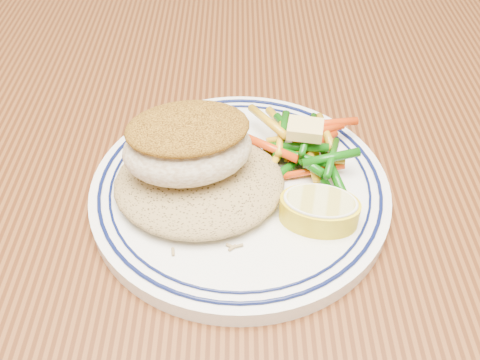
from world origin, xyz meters
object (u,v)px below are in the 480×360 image
Objects in this scene: fish_fillet at (188,144)px; lemon_wedge at (319,209)px; rice_pilaf at (199,180)px; vegetable_pile at (300,148)px; plate at (240,189)px; dining_table at (199,253)px.

fish_fillet is 0.11m from lemon_wedge.
rice_pilaf is 1.26× the size of vegetable_pile.
fish_fillet is at bearing -177.36° from plate.
fish_fillet is 0.10m from vegetable_pile.
plate is 0.04m from rice_pilaf.
dining_table is 13.26× the size of fish_fillet.
dining_table is 13.55× the size of vegetable_pile.
vegetable_pile is (0.05, 0.03, 0.02)m from plate.
vegetable_pile is 1.62× the size of lemon_wedge.
lemon_wedge is (0.10, -0.05, 0.13)m from dining_table.
plate is at bearing 2.64° from fish_fillet.
fish_fillet is (-0.04, -0.00, 0.05)m from plate.
plate is 1.80× the size of rice_pilaf.
plate is at bearing -18.39° from dining_table.
rice_pilaf is 0.09m from vegetable_pile.
dining_table is 0.16m from vegetable_pile.
plate is (0.04, -0.01, 0.11)m from dining_table.
rice_pilaf is 2.05× the size of lemon_wedge.
dining_table is at bearing 92.87° from fish_fillet.
lemon_wedge is at bearing -20.90° from fish_fillet.
lemon_wedge reaches higher than plate.
dining_table is 21.97× the size of lemon_wedge.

